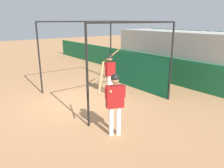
# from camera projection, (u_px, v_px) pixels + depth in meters

# --- Properties ---
(ground_plane) EXTENTS (60.00, 60.00, 0.00)m
(ground_plane) POSITION_uv_depth(u_px,v_px,m) (75.00, 102.00, 8.76)
(ground_plane) COLOR #A8754C
(outfield_wall) EXTENTS (24.00, 0.12, 1.35)m
(outfield_wall) POSITION_uv_depth(u_px,v_px,m) (162.00, 69.00, 11.64)
(outfield_wall) COLOR #196038
(outfield_wall) RESTS_ON ground
(bleacher_section) EXTENTS (7.05, 2.40, 2.63)m
(bleacher_section) POSITION_uv_depth(u_px,v_px,m) (178.00, 55.00, 12.19)
(bleacher_section) COLOR #9E9E99
(bleacher_section) RESTS_ON ground
(batting_cage) EXTENTS (4.03, 3.94, 3.14)m
(batting_cage) POSITION_uv_depth(u_px,v_px,m) (127.00, 63.00, 9.86)
(batting_cage) COLOR black
(batting_cage) RESTS_ON ground
(player_batter) EXTENTS (0.55, 0.91, 1.92)m
(player_batter) POSITION_uv_depth(u_px,v_px,m) (110.00, 71.00, 9.48)
(player_batter) COLOR white
(player_batter) RESTS_ON ground
(player_waiting) EXTENTS (0.57, 0.84, 2.11)m
(player_waiting) POSITION_uv_depth(u_px,v_px,m) (115.00, 99.00, 5.98)
(player_waiting) COLOR white
(player_waiting) RESTS_ON ground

